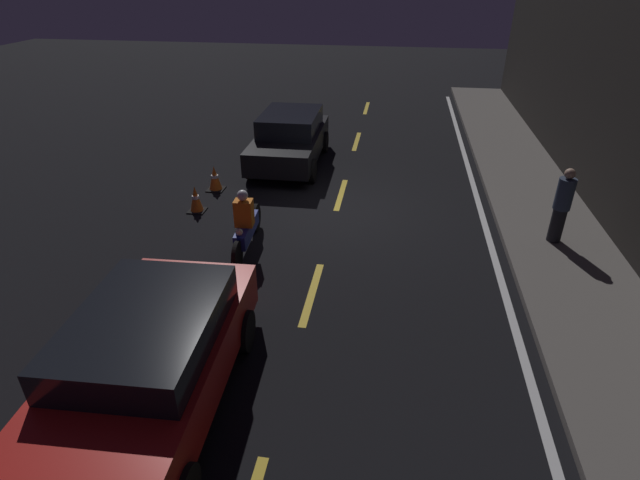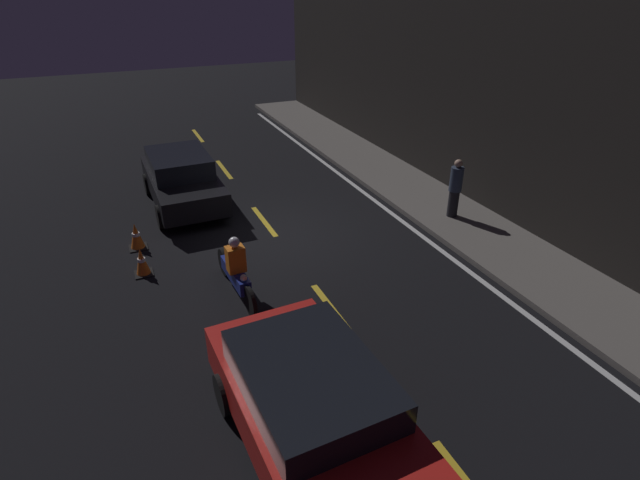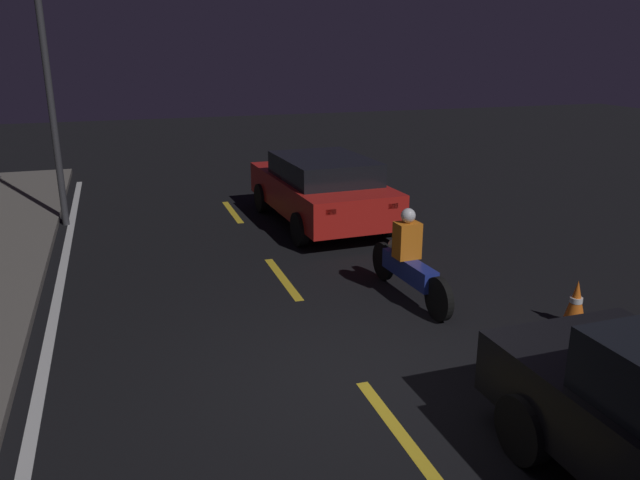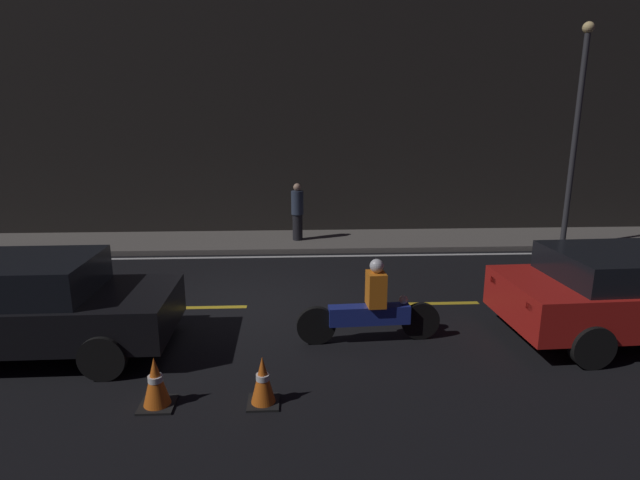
% 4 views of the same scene
% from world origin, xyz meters
% --- Properties ---
extents(ground_plane, '(56.00, 56.00, 0.00)m').
position_xyz_m(ground_plane, '(0.00, 0.00, 0.00)').
color(ground_plane, black).
extents(raised_curb, '(28.00, 2.26, 0.14)m').
position_xyz_m(raised_curb, '(0.00, 4.85, 0.07)').
color(raised_curb, '#605B56').
rests_on(raised_curb, ground).
extents(lane_dash_a, '(2.00, 0.14, 0.01)m').
position_xyz_m(lane_dash_a, '(-10.00, 0.00, 0.00)').
color(lane_dash_a, gold).
rests_on(lane_dash_a, ground).
extents(lane_dash_b, '(2.00, 0.14, 0.01)m').
position_xyz_m(lane_dash_b, '(-5.50, 0.00, 0.00)').
color(lane_dash_b, gold).
rests_on(lane_dash_b, ground).
extents(lane_dash_c, '(2.00, 0.14, 0.01)m').
position_xyz_m(lane_dash_c, '(-1.00, 0.00, 0.00)').
color(lane_dash_c, gold).
rests_on(lane_dash_c, ground).
extents(lane_dash_d, '(2.00, 0.14, 0.01)m').
position_xyz_m(lane_dash_d, '(3.50, 0.00, 0.00)').
color(lane_dash_d, gold).
rests_on(lane_dash_d, ground).
extents(lane_solid_kerb, '(25.20, 0.14, 0.01)m').
position_xyz_m(lane_solid_kerb, '(0.00, 3.48, 0.00)').
color(lane_solid_kerb, silver).
rests_on(lane_solid_kerb, ground).
extents(van_black, '(4.15, 1.96, 1.50)m').
position_xyz_m(van_black, '(-3.06, -1.77, 0.79)').
color(van_black, black).
rests_on(van_black, ground).
extents(taxi_red, '(4.45, 2.18, 1.46)m').
position_xyz_m(taxi_red, '(6.45, -1.64, 0.79)').
color(taxi_red, red).
rests_on(taxi_red, ground).
extents(motorcycle, '(2.33, 0.38, 1.38)m').
position_xyz_m(motorcycle, '(2.12, -1.60, 0.56)').
color(motorcycle, black).
rests_on(motorcycle, ground).
extents(traffic_cone_near, '(0.44, 0.44, 0.66)m').
position_xyz_m(traffic_cone_near, '(-0.80, -3.32, 0.32)').
color(traffic_cone_near, black).
rests_on(traffic_cone_near, ground).
extents(traffic_cone_mid, '(0.40, 0.40, 0.65)m').
position_xyz_m(traffic_cone_mid, '(0.53, -3.34, 0.32)').
color(traffic_cone_mid, black).
rests_on(traffic_cone_mid, ground).
extents(pedestrian, '(0.34, 0.34, 1.61)m').
position_xyz_m(pedestrian, '(0.99, 4.75, 0.95)').
color(pedestrian, black).
rests_on(pedestrian, raised_curb).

